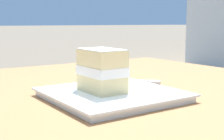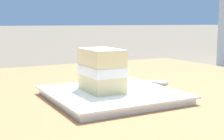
% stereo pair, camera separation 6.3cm
% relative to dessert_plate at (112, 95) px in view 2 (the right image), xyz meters
% --- Properties ---
extents(dessert_plate, '(0.24, 0.24, 0.02)m').
position_rel_dessert_plate_xyz_m(dessert_plate, '(0.00, 0.00, 0.00)').
color(dessert_plate, white).
rests_on(dessert_plate, patio_table).
extents(cake_slice, '(0.09, 0.07, 0.08)m').
position_rel_dessert_plate_xyz_m(cake_slice, '(0.01, 0.02, 0.05)').
color(cake_slice, '#EAD18C').
rests_on(cake_slice, dessert_plate).
extents(dessert_fork, '(0.14, 0.12, 0.01)m').
position_rel_dessert_plate_xyz_m(dessert_fork, '(0.12, -0.14, -0.00)').
color(dessert_fork, silver).
rests_on(dessert_fork, patio_table).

